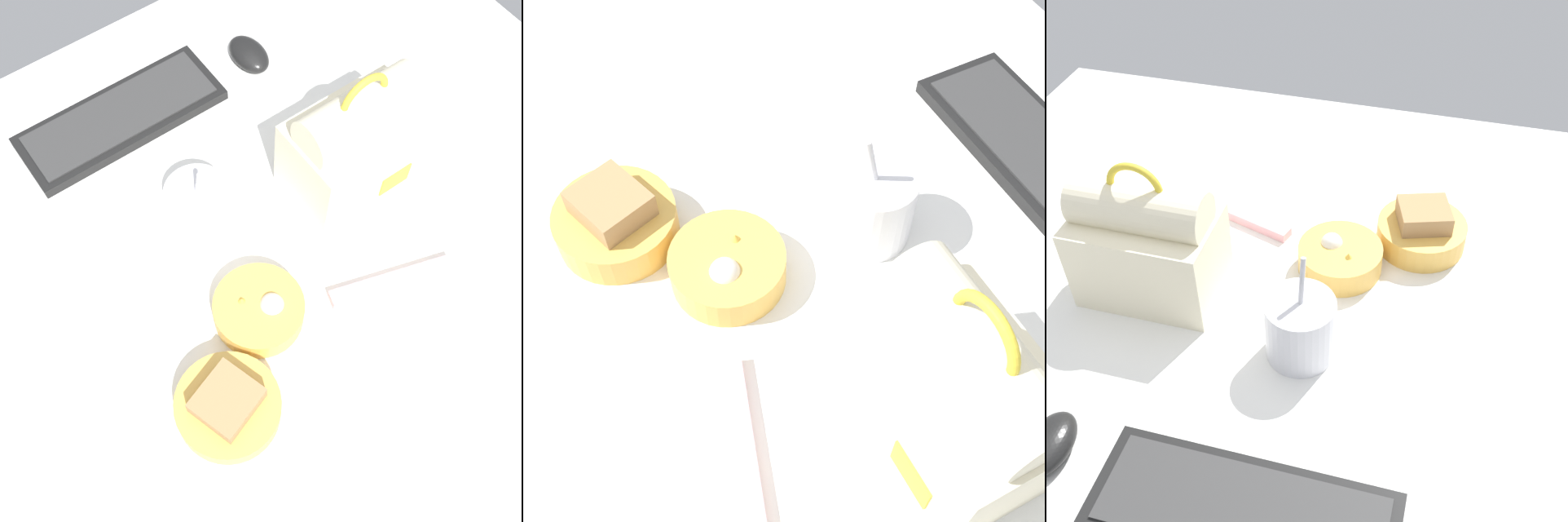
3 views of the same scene
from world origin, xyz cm
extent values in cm
cube|color=white|center=(0.00, 0.00, 1.00)|extent=(140.00, 110.00, 2.00)
cube|color=black|center=(-0.02, 34.95, 2.90)|extent=(34.07, 12.54, 1.80)
cube|color=#333333|center=(-0.02, 34.95, 3.95)|extent=(31.35, 10.29, 0.30)
cube|color=#EFE5C1|center=(23.78, 4.90, 8.62)|extent=(19.83, 12.70, 13.24)
cylinder|color=#EFE5C1|center=(23.78, 4.90, 17.25)|extent=(18.84, 7.28, 7.28)
cube|color=yellow|center=(27.25, -1.55, 5.64)|extent=(5.55, 0.30, 3.97)
torus|color=yellow|center=(23.78, 4.90, 20.52)|extent=(7.94, 1.00, 7.94)
cylinder|color=silver|center=(-0.24, 10.97, 6.72)|extent=(9.38, 9.38, 9.44)
cylinder|color=orange|center=(-0.24, 10.97, 11.14)|extent=(8.25, 8.25, 0.60)
cylinder|color=silver|center=(0.46, 10.50, 12.45)|extent=(0.70, 3.30, 10.70)
cylinder|color=#EAB24C|center=(-12.76, -15.06, 4.11)|extent=(13.99, 13.99, 4.23)
cube|color=#A87F51|center=(-12.76, -15.06, 6.44)|extent=(9.48, 9.03, 5.92)
cylinder|color=#EAB24C|center=(-1.58, -6.29, 4.07)|extent=(12.83, 12.83, 4.13)
ellipsoid|color=white|center=(0.35, -7.25, 5.50)|extent=(3.49, 3.49, 4.11)
cone|color=#EFBC47|center=(-3.18, -4.49, 5.20)|extent=(5.80, 5.80, 3.51)
sphere|color=#4C5623|center=(-1.17, -10.18, 4.22)|extent=(1.54, 1.54, 1.54)
sphere|color=#4C5623|center=(-0.63, -9.43, 4.22)|extent=(1.54, 1.54, 1.54)
ellipsoid|color=black|center=(24.58, 33.27, 3.76)|extent=(5.68, 8.97, 3.52)
cube|color=pink|center=(17.11, -13.53, 2.80)|extent=(19.01, 8.08, 1.60)
camera|label=1|loc=(-20.96, -33.83, 89.36)|focal=45.00mm
camera|label=2|loc=(40.22, -21.07, 70.18)|focal=50.00mm
camera|label=3|loc=(-15.11, 64.99, 71.92)|focal=45.00mm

